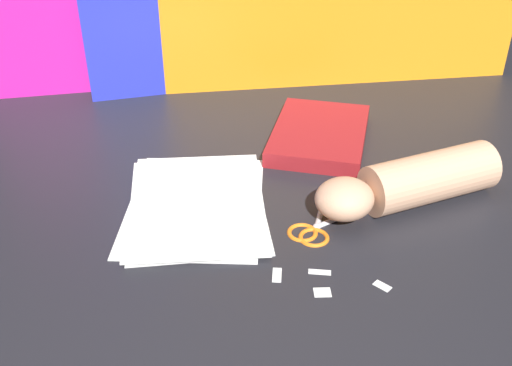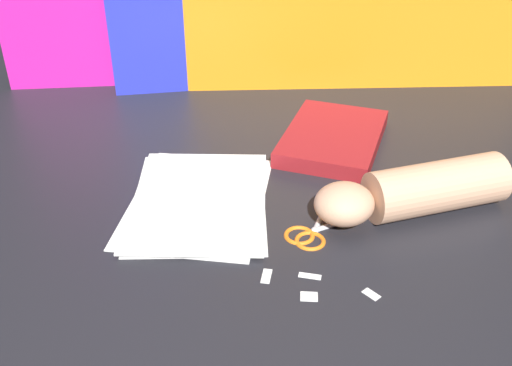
{
  "view_description": "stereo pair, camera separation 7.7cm",
  "coord_description": "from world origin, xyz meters",
  "px_view_note": "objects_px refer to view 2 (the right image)",
  "views": [
    {
      "loc": [
        -0.01,
        -0.81,
        0.54
      ],
      "look_at": [
        0.04,
        -0.04,
        0.06
      ],
      "focal_mm": 42.0,
      "sensor_mm": 36.0,
      "label": 1
    },
    {
      "loc": [
        0.07,
        -0.81,
        0.54
      ],
      "look_at": [
        0.04,
        -0.04,
        0.06
      ],
      "focal_mm": 42.0,
      "sensor_mm": 36.0,
      "label": 2
    }
  ],
  "objects_px": {
    "scissors": "(316,228)",
    "hand_forearm": "(414,191)",
    "paper_stack": "(199,200)",
    "book_closed": "(333,138)"
  },
  "relations": [
    {
      "from": "scissors",
      "to": "hand_forearm",
      "type": "height_order",
      "value": "hand_forearm"
    },
    {
      "from": "paper_stack",
      "to": "hand_forearm",
      "type": "height_order",
      "value": "hand_forearm"
    },
    {
      "from": "paper_stack",
      "to": "hand_forearm",
      "type": "distance_m",
      "value": 0.34
    },
    {
      "from": "book_closed",
      "to": "scissors",
      "type": "bearing_deg",
      "value": -99.08
    },
    {
      "from": "hand_forearm",
      "to": "paper_stack",
      "type": "bearing_deg",
      "value": 177.24
    },
    {
      "from": "book_closed",
      "to": "scissors",
      "type": "height_order",
      "value": "book_closed"
    },
    {
      "from": "paper_stack",
      "to": "scissors",
      "type": "height_order",
      "value": "scissors"
    },
    {
      "from": "book_closed",
      "to": "scissors",
      "type": "distance_m",
      "value": 0.28
    },
    {
      "from": "paper_stack",
      "to": "book_closed",
      "type": "relative_size",
      "value": 1.1
    },
    {
      "from": "scissors",
      "to": "hand_forearm",
      "type": "xyz_separation_m",
      "value": [
        0.15,
        0.05,
        0.04
      ]
    }
  ]
}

